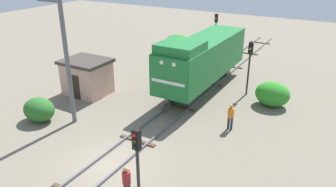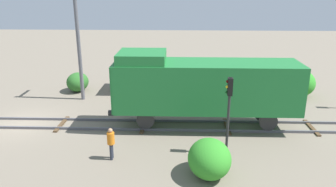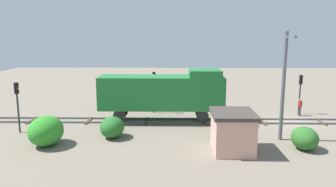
# 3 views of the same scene
# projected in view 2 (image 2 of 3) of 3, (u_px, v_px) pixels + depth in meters

# --- Properties ---
(ground_plane) EXTENTS (94.83, 94.83, 0.00)m
(ground_plane) POSITION_uv_depth(u_px,v_px,m) (21.00, 124.00, 21.05)
(ground_plane) COLOR #756B5B
(railway_track) EXTENTS (2.40, 63.22, 0.16)m
(railway_track) POSITION_uv_depth(u_px,v_px,m) (21.00, 123.00, 21.03)
(railway_track) COLOR #595960
(railway_track) RESTS_ON ground
(locomotive) EXTENTS (2.90, 11.60, 4.60)m
(locomotive) POSITION_uv_depth(u_px,v_px,m) (203.00, 85.00, 19.79)
(locomotive) COLOR #1E7233
(locomotive) RESTS_ON railway_track
(traffic_signal_mid) EXTENTS (0.32, 0.34, 4.15)m
(traffic_signal_mid) POSITION_uv_depth(u_px,v_px,m) (229.00, 102.00, 16.49)
(traffic_signal_mid) COLOR #262628
(traffic_signal_mid) RESTS_ON ground
(worker_by_signal) EXTENTS (0.38, 0.38, 1.70)m
(worker_by_signal) POSITION_uv_depth(u_px,v_px,m) (111.00, 141.00, 16.52)
(worker_by_signal) COLOR #262B38
(worker_by_signal) RESTS_ON ground
(catenary_mast) EXTENTS (1.94, 0.28, 8.09)m
(catenary_mast) POSITION_uv_depth(u_px,v_px,m) (79.00, 45.00, 24.42)
(catenary_mast) COLOR #595960
(catenary_mast) RESTS_ON ground
(relay_hut) EXTENTS (3.50, 2.90, 2.74)m
(relay_hut) POSITION_uv_depth(u_px,v_px,m) (138.00, 74.00, 27.51)
(relay_hut) COLOR #D19E8C
(relay_hut) RESTS_ON ground
(bush_near) EXTENTS (2.94, 2.40, 2.14)m
(bush_near) POSITION_uv_depth(u_px,v_px,m) (299.00, 83.00, 26.30)
(bush_near) COLOR #2C8726
(bush_near) RESTS_ON ground
(bush_mid) EXTENTS (2.24, 1.84, 1.63)m
(bush_mid) POSITION_uv_depth(u_px,v_px,m) (249.00, 92.00, 24.76)
(bush_mid) COLOR #256626
(bush_mid) RESTS_ON ground
(bush_far) EXTENTS (2.17, 1.78, 1.58)m
(bush_far) POSITION_uv_depth(u_px,v_px,m) (78.00, 82.00, 27.46)
(bush_far) COLOR #2A6526
(bush_far) RESTS_ON ground
(bush_back) EXTENTS (2.45, 2.00, 1.78)m
(bush_back) POSITION_uv_depth(u_px,v_px,m) (209.00, 159.00, 15.06)
(bush_back) COLOR #2F8826
(bush_back) RESTS_ON ground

